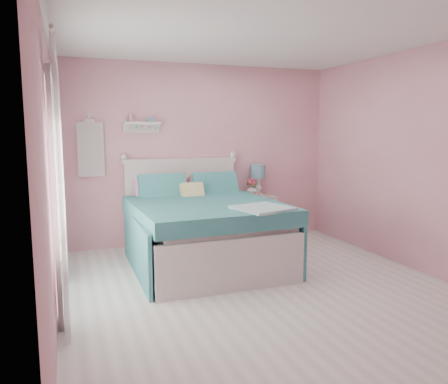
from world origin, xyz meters
TOP-DOWN VIEW (x-y plane):
  - floor at (0.00, 0.00)m, footprint 4.50×4.50m
  - room_shell at (0.00, 0.00)m, footprint 4.50×4.50m
  - bed at (-0.31, 1.17)m, footprint 1.77×2.19m
  - nightstand at (0.81, 2.00)m, footprint 0.47×0.47m
  - table_lamp at (0.87, 2.11)m, footprint 0.23×0.23m
  - vase at (0.74, 2.04)m, footprint 0.18×0.18m
  - teacup at (0.76, 1.89)m, footprint 0.11×0.11m
  - roses at (0.74, 2.04)m, footprint 0.14×0.11m
  - wall_shelf at (-0.86, 2.19)m, footprint 0.50×0.15m
  - hanging_dress at (-1.55, 2.18)m, footprint 0.34×0.03m
  - french_door at (-1.97, 0.40)m, footprint 0.04×1.32m
  - curtain_near at (-1.92, -0.34)m, footprint 0.04×0.40m
  - curtain_far at (-1.92, 1.14)m, footprint 0.04×0.40m

SIDE VIEW (x-z plane):
  - floor at x=0.00m, z-range 0.00..0.00m
  - nightstand at x=0.81m, z-range 0.00..0.68m
  - bed at x=-0.31m, z-range -0.21..1.04m
  - teacup at x=0.76m, z-range 0.68..0.75m
  - vase at x=0.74m, z-range 0.68..0.85m
  - roses at x=0.74m, z-range 0.83..0.95m
  - table_lamp at x=0.87m, z-range 0.77..1.23m
  - french_door at x=-1.97m, z-range -0.01..2.15m
  - curtain_near at x=-1.92m, z-range 0.02..2.34m
  - curtain_far at x=-1.92m, z-range 0.02..2.34m
  - hanging_dress at x=-1.55m, z-range 1.04..1.76m
  - room_shell at x=0.00m, z-range -0.67..3.83m
  - wall_shelf at x=-0.86m, z-range 1.61..1.86m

